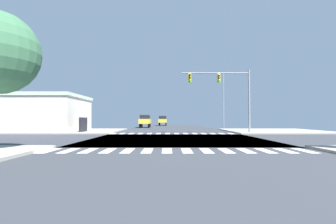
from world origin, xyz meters
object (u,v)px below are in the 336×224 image
(traffic_signal_mast, at_px, (224,86))
(suv_farside_1, at_px, (145,120))
(street_lamp, at_px, (222,96))
(pickup_nearside_1, at_px, (163,120))
(bank_building, at_px, (43,113))

(traffic_signal_mast, bearing_deg, suv_farside_1, 118.92)
(street_lamp, bearing_deg, suv_farside_1, 151.86)
(traffic_signal_mast, xyz_separation_m, pickup_nearside_1, (-7.43, 32.98, -3.98))
(suv_farside_1, bearing_deg, traffic_signal_mast, 118.92)
(street_lamp, relative_size, bank_building, 0.76)
(suv_farside_1, bearing_deg, bank_building, 48.77)
(street_lamp, bearing_deg, traffic_signal_mast, -101.87)
(traffic_signal_mast, xyz_separation_m, suv_farside_1, (-10.43, 18.88, -3.88))
(traffic_signal_mast, height_order, suv_farside_1, traffic_signal_mast)
(traffic_signal_mast, distance_m, pickup_nearside_1, 34.04)
(bank_building, height_order, pickup_nearside_1, bank_building)
(bank_building, bearing_deg, street_lamp, 15.48)
(bank_building, bearing_deg, traffic_signal_mast, -12.47)
(traffic_signal_mast, bearing_deg, bank_building, 167.53)
(street_lamp, xyz_separation_m, bank_building, (-25.11, -6.95, -2.99))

